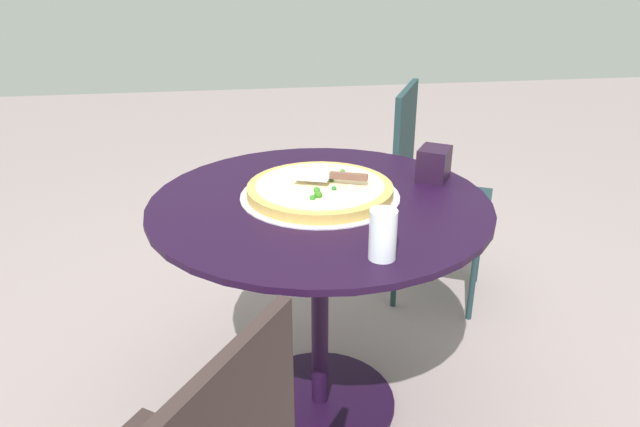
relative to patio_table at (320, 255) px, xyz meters
The scene contains 7 objects.
ground_plane 0.57m from the patio_table, ahead, with size 10.00×10.00×0.00m, color gray.
patio_table is the anchor object (origin of this frame).
pizza_on_tray 0.20m from the patio_table, 99.38° to the right, with size 0.46×0.46×0.05m.
pizza_server 0.24m from the patio_table, 139.81° to the right, with size 0.21×0.12×0.02m.
drinking_cup 0.44m from the patio_table, 104.26° to the left, with size 0.06×0.06×0.12m, color white.
napkin_dispenser 0.45m from the patio_table, 162.42° to the right, with size 0.11×0.09×0.10m, color black.
patio_chair_far 0.85m from the patio_table, 129.60° to the right, with size 0.51×0.51×0.91m.
Camera 1 is at (0.22, 1.54, 1.40)m, focal length 33.03 mm.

